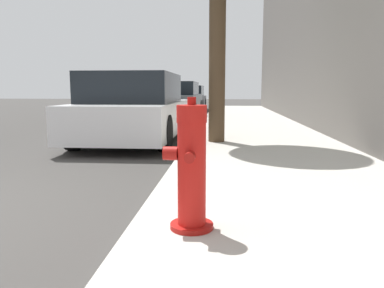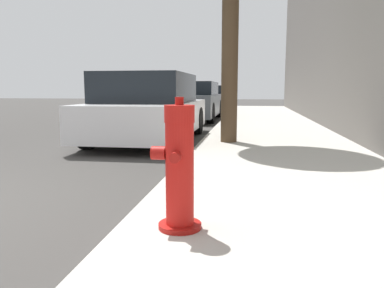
{
  "view_description": "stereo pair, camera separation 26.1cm",
  "coord_description": "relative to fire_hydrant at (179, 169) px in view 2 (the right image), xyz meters",
  "views": [
    {
      "loc": [
        2.73,
        -2.74,
        1.09
      ],
      "look_at": [
        2.4,
        1.0,
        0.54
      ],
      "focal_mm": 35.0,
      "sensor_mm": 36.0,
      "label": 1
    },
    {
      "loc": [
        2.99,
        -2.71,
        1.09
      ],
      "look_at": [
        2.4,
        1.0,
        0.54
      ],
      "focal_mm": 35.0,
      "sensor_mm": 36.0,
      "label": 2
    }
  ],
  "objects": [
    {
      "name": "sidewalk_slab",
      "position": [
        0.97,
        0.2,
        -0.48
      ],
      "size": [
        2.87,
        40.0,
        0.11
      ],
      "color": "beige",
      "rests_on": "ground_plane"
    },
    {
      "name": "parked_car_near",
      "position": [
        -1.64,
        5.22,
        0.14
      ],
      "size": [
        1.87,
        4.36,
        1.42
      ],
      "color": "silver",
      "rests_on": "ground_plane"
    },
    {
      "name": "parked_car_far",
      "position": [
        -1.69,
        16.8,
        0.08
      ],
      "size": [
        1.79,
        4.32,
        1.28
      ],
      "color": "black",
      "rests_on": "ground_plane"
    },
    {
      "name": "fire_hydrant",
      "position": [
        0.0,
        0.0,
        0.0
      ],
      "size": [
        0.35,
        0.36,
        0.93
      ],
      "color": "#A91511",
      "rests_on": "sidewalk_slab"
    },
    {
      "name": "parked_car_mid",
      "position": [
        -1.54,
        10.82,
        0.13
      ],
      "size": [
        1.73,
        4.56,
        1.35
      ],
      "color": "#4C5156",
      "rests_on": "ground_plane"
    }
  ]
}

